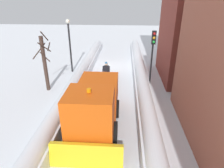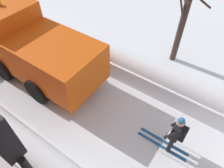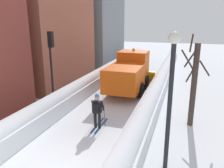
# 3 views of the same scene
# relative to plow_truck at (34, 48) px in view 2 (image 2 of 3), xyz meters

# --- Properties ---
(ground_plane) EXTENTS (80.00, 80.00, 0.00)m
(ground_plane) POSITION_rel_plow_truck_xyz_m (-0.38, -0.15, -1.48)
(ground_plane) COLOR white
(snowbank_right) EXTENTS (1.10, 36.00, 1.25)m
(snowbank_right) POSITION_rel_plow_truck_xyz_m (2.16, -0.15, -0.89)
(snowbank_right) COLOR white
(snowbank_right) RESTS_ON ground
(plow_truck) EXTENTS (3.20, 5.98, 3.12)m
(plow_truck) POSITION_rel_plow_truck_xyz_m (0.00, 0.00, 0.00)
(plow_truck) COLOR #DB510F
(plow_truck) RESTS_ON ground
(skier) EXTENTS (0.62, 1.80, 1.81)m
(skier) POSITION_rel_plow_truck_xyz_m (-0.03, -6.35, -0.48)
(skier) COLOR black
(skier) RESTS_ON ground
(traffic_light_pole) EXTENTS (0.28, 0.42, 4.63)m
(traffic_light_pole) POSITION_rel_plow_truck_xyz_m (-3.51, -4.67, 1.76)
(traffic_light_pole) COLOR black
(traffic_light_pole) RESTS_ON ground
(bare_tree_near) EXTENTS (1.48, 1.54, 4.62)m
(bare_tree_near) POSITION_rel_plow_truck_xyz_m (4.40, -4.52, 0.77)
(bare_tree_near) COLOR #3E2D26
(bare_tree_near) RESTS_ON ground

